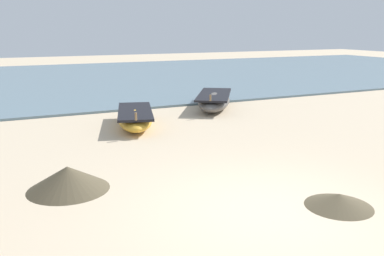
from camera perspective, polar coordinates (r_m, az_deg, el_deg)
The scene contains 6 objects.
ground at distance 6.77m, azimuth 10.53°, elevation -11.26°, with size 80.00×80.00×0.00m, color beige.
sea_water at distance 24.34m, azimuth -16.09°, elevation 6.40°, with size 60.00×20.00×0.08m, color slate.
fishing_boat_0 at distance 15.01m, azimuth 3.03°, elevation 3.79°, with size 2.75×3.48×0.74m.
fishing_boat_1 at distance 12.34m, azimuth -7.76°, elevation 1.44°, with size 1.79×3.20×0.68m.
debris_pile_0 at distance 7.78m, azimuth -16.57°, elevation -6.56°, with size 1.45×1.45×0.43m, color brown.
debris_pile_1 at distance 7.23m, azimuth 19.41°, elevation -9.26°, with size 1.09×1.09×0.22m, color brown.
Camera 1 is at (-3.63, -4.98, 2.80)m, focal length 39.11 mm.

